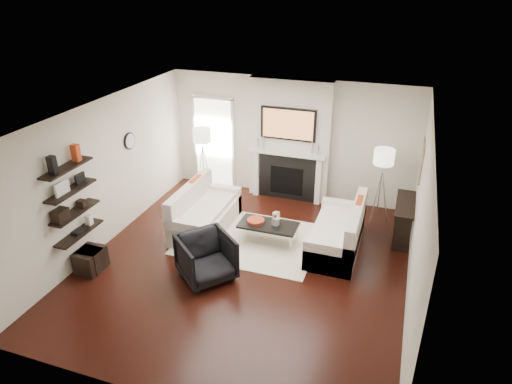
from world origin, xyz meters
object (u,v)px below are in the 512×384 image
(lamp_left_shade, at_px, (202,135))
(lamp_right_shade, at_px, (384,157))
(ottoman_near, at_px, (92,259))
(loveseat_left_base, at_px, (206,220))
(loveseat_right_base, at_px, (335,239))
(coffee_table, at_px, (268,225))
(armchair, at_px, (206,256))

(lamp_left_shade, xyz_separation_m, lamp_right_shade, (3.90, -0.03, 0.00))
(ottoman_near, bearing_deg, lamp_left_shade, 79.39)
(loveseat_left_base, xyz_separation_m, loveseat_right_base, (2.58, 0.11, 0.00))
(lamp_left_shade, xyz_separation_m, ottoman_near, (-0.62, -3.31, -1.25))
(loveseat_right_base, distance_m, ottoman_near, 4.37)
(coffee_table, distance_m, ottoman_near, 3.19)
(loveseat_right_base, bearing_deg, lamp_right_shade, 64.01)
(lamp_right_shade, xyz_separation_m, ottoman_near, (-4.52, -3.28, -1.25))
(armchair, bearing_deg, ottoman_near, 143.05)
(loveseat_left_base, distance_m, coffee_table, 1.36)
(loveseat_right_base, bearing_deg, armchair, -140.21)
(loveseat_right_base, xyz_separation_m, lamp_left_shade, (-3.27, 1.31, 1.24))
(loveseat_right_base, distance_m, lamp_left_shade, 3.74)
(loveseat_left_base, relative_size, lamp_right_shade, 4.50)
(loveseat_right_base, height_order, ottoman_near, loveseat_right_base)
(loveseat_right_base, xyz_separation_m, coffee_table, (-1.24, -0.23, 0.19))
(loveseat_left_base, distance_m, lamp_right_shade, 3.72)
(loveseat_right_base, height_order, lamp_right_shade, lamp_right_shade)
(armchair, xyz_separation_m, lamp_right_shade, (2.53, 2.87, 1.02))
(loveseat_left_base, height_order, armchair, armchair)
(coffee_table, distance_m, lamp_right_shade, 2.63)
(lamp_left_shade, bearing_deg, loveseat_left_base, -64.27)
(loveseat_left_base, relative_size, armchair, 2.11)
(loveseat_right_base, distance_m, coffee_table, 1.28)
(lamp_left_shade, distance_m, lamp_right_shade, 3.90)
(coffee_table, bearing_deg, loveseat_left_base, 175.07)
(loveseat_left_base, relative_size, loveseat_right_base, 1.00)
(armchair, distance_m, ottoman_near, 2.05)
(coffee_table, bearing_deg, lamp_left_shade, 142.77)
(loveseat_left_base, bearing_deg, coffee_table, -4.93)
(ottoman_near, bearing_deg, armchair, 11.71)
(loveseat_right_base, bearing_deg, loveseat_left_base, -177.53)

